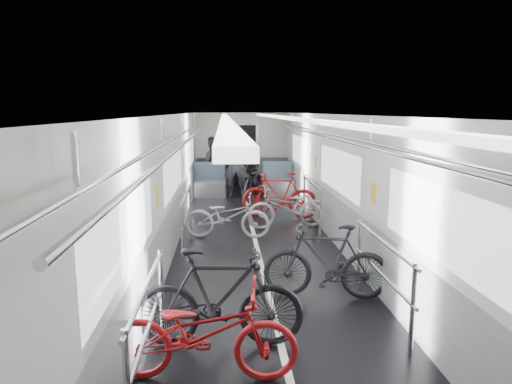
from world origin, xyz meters
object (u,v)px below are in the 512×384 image
(bike_left_far, at_px, (227,216))
(bike_aisle, at_px, (253,181))
(bike_left_mid, at_px, (219,298))
(bike_right_mid, at_px, (288,207))
(person_standing, at_px, (236,164))
(bike_right_near, at_px, (326,261))
(bike_right_far, at_px, (280,195))
(bike_left_near, at_px, (203,333))
(person_seated, at_px, (212,164))

(bike_left_far, height_order, bike_aisle, bike_aisle)
(bike_aisle, bearing_deg, bike_left_mid, -79.30)
(bike_left_mid, height_order, bike_right_mid, bike_left_mid)
(bike_left_mid, height_order, bike_aisle, bike_left_mid)
(bike_left_mid, bearing_deg, person_standing, 0.89)
(bike_right_near, distance_m, bike_right_far, 4.64)
(bike_left_near, bearing_deg, bike_left_far, 2.30)
(bike_right_far, bearing_deg, person_seated, -136.81)
(bike_right_near, height_order, bike_aisle, bike_right_near)
(person_seated, bearing_deg, bike_left_far, 90.04)
(bike_aisle, bearing_deg, bike_left_near, -79.80)
(bike_left_near, relative_size, bike_left_far, 1.06)
(bike_right_far, bearing_deg, bike_right_near, 19.23)
(bike_left_near, height_order, bike_left_mid, bike_left_mid)
(bike_right_far, height_order, person_seated, person_seated)
(bike_left_far, bearing_deg, bike_right_far, -30.58)
(bike_right_mid, bearing_deg, bike_left_far, -71.91)
(bike_right_far, relative_size, bike_aisle, 1.00)
(bike_aisle, bearing_deg, bike_right_near, -69.08)
(bike_right_mid, xyz_separation_m, bike_aisle, (-0.51, 3.50, 0.02))
(bike_aisle, bearing_deg, person_standing, -163.16)
(bike_right_mid, bearing_deg, person_seated, -168.86)
(bike_right_far, relative_size, person_standing, 0.93)
(bike_aisle, distance_m, person_seated, 1.63)
(bike_right_near, xyz_separation_m, bike_right_mid, (-0.01, 3.66, -0.05))
(bike_left_mid, relative_size, bike_left_far, 1.08)
(bike_aisle, distance_m, person_standing, 0.69)
(bike_right_mid, bearing_deg, bike_right_far, 173.67)
(bike_right_mid, xyz_separation_m, person_standing, (-0.99, 3.50, 0.51))
(bike_right_far, height_order, bike_aisle, bike_right_far)
(bike_left_near, distance_m, bike_left_far, 4.79)
(bike_right_mid, relative_size, person_seated, 1.02)
(bike_right_mid, height_order, bike_right_far, bike_right_far)
(bike_right_near, distance_m, bike_right_mid, 3.66)
(bike_right_near, height_order, person_standing, person_standing)
(bike_right_near, bearing_deg, bike_left_far, -146.89)
(bike_left_far, xyz_separation_m, bike_aisle, (0.77, 4.16, 0.04))
(bike_left_near, distance_m, person_seated, 10.00)
(bike_right_near, bearing_deg, bike_left_mid, -40.14)
(bike_left_mid, distance_m, bike_right_mid, 5.04)
(bike_left_mid, distance_m, bike_right_far, 5.97)
(bike_left_far, height_order, person_seated, person_seated)
(bike_left_mid, xyz_separation_m, bike_right_far, (1.35, 5.81, 0.00))
(bike_right_far, bearing_deg, bike_aisle, -151.21)
(bike_left_near, height_order, bike_right_near, bike_right_near)
(person_seated, bearing_deg, person_standing, 119.30)
(bike_left_far, bearing_deg, bike_left_near, -176.84)
(bike_right_near, bearing_deg, bike_right_far, -169.33)
(person_standing, bearing_deg, bike_right_mid, 113.72)
(bike_left_near, xyz_separation_m, bike_right_near, (1.55, 1.78, 0.04))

